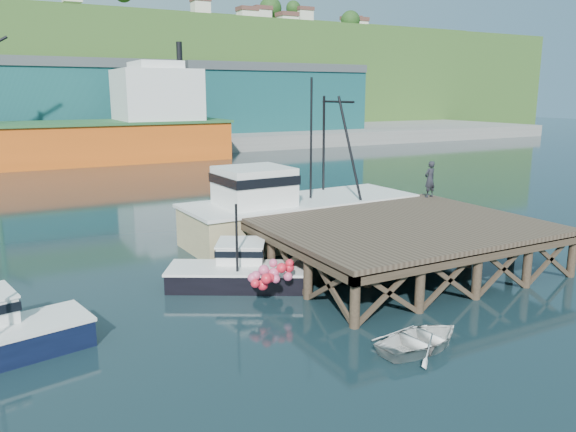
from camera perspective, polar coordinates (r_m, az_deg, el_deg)
ground at (r=23.42m, az=0.49°, el=-7.10°), size 300.00×300.00×0.00m
wharf at (r=25.74m, az=11.49°, el=-1.05°), size 12.00×10.00×2.62m
far_quay at (r=90.22m, az=-21.72°, el=7.21°), size 160.00×40.00×2.00m
warehouse_mid at (r=85.00m, az=-21.60°, el=10.68°), size 28.00×16.00×9.00m
warehouse_right at (r=93.63m, az=-2.73°, el=11.59°), size 30.00×16.00×9.00m
cargo_ship at (r=67.51m, az=-26.71°, el=7.28°), size 55.50×10.00×13.75m
hillside at (r=119.84m, az=-23.95°, el=12.90°), size 220.00×50.00×22.00m
boat_black at (r=23.41m, az=-4.91°, el=-5.45°), size 6.11×5.26×3.59m
trawler at (r=30.23m, az=0.89°, el=0.87°), size 13.04×5.13×8.61m
dinghy at (r=18.33m, az=13.37°, el=-12.09°), size 3.38×2.58×0.65m
dockworker at (r=32.13m, az=14.22°, el=3.64°), size 0.79×0.57×2.02m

